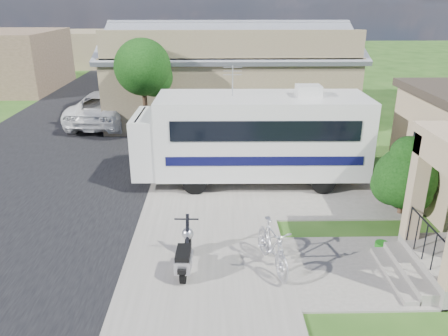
{
  "coord_description": "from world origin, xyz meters",
  "views": [
    {
      "loc": [
        -0.76,
        -9.75,
        6.06
      ],
      "look_at": [
        -0.5,
        2.5,
        1.3
      ],
      "focal_mm": 35.0,
      "sensor_mm": 36.0,
      "label": 1
    }
  ],
  "objects_px": {
    "motorhome": "(253,135)",
    "pickup_truck": "(109,107)",
    "garden_hose": "(382,246)",
    "scooter": "(185,254)",
    "bicycle": "(272,248)",
    "van": "(130,80)",
    "shrub": "(407,175)"
  },
  "relations": [
    {
      "from": "scooter",
      "to": "van",
      "type": "relative_size",
      "value": 0.27
    },
    {
      "from": "bicycle",
      "to": "pickup_truck",
      "type": "distance_m",
      "value": 15.1
    },
    {
      "from": "motorhome",
      "to": "garden_hose",
      "type": "distance_m",
      "value": 5.7
    },
    {
      "from": "pickup_truck",
      "to": "van",
      "type": "height_order",
      "value": "van"
    },
    {
      "from": "shrub",
      "to": "van",
      "type": "xyz_separation_m",
      "value": [
        -11.41,
        18.34,
        -0.34
      ]
    },
    {
      "from": "scooter",
      "to": "pickup_truck",
      "type": "relative_size",
      "value": 0.27
    },
    {
      "from": "scooter",
      "to": "garden_hose",
      "type": "height_order",
      "value": "scooter"
    },
    {
      "from": "motorhome",
      "to": "scooter",
      "type": "bearing_deg",
      "value": -109.47
    },
    {
      "from": "motorhome",
      "to": "shrub",
      "type": "height_order",
      "value": "motorhome"
    },
    {
      "from": "van",
      "to": "shrub",
      "type": "bearing_deg",
      "value": -69.24
    },
    {
      "from": "scooter",
      "to": "shrub",
      "type": "bearing_deg",
      "value": 27.23
    },
    {
      "from": "motorhome",
      "to": "scooter",
      "type": "distance_m",
      "value": 5.97
    },
    {
      "from": "shrub",
      "to": "bicycle",
      "type": "distance_m",
      "value": 5.17
    },
    {
      "from": "motorhome",
      "to": "garden_hose",
      "type": "relative_size",
      "value": 22.24
    },
    {
      "from": "bicycle",
      "to": "shrub",
      "type": "bearing_deg",
      "value": 19.45
    },
    {
      "from": "shrub",
      "to": "garden_hose",
      "type": "xyz_separation_m",
      "value": [
        -1.3,
        -2.0,
        -1.17
      ]
    },
    {
      "from": "bicycle",
      "to": "van",
      "type": "distance_m",
      "value": 22.36
    },
    {
      "from": "bicycle",
      "to": "pickup_truck",
      "type": "xyz_separation_m",
      "value": [
        -6.81,
        13.48,
        0.27
      ]
    },
    {
      "from": "scooter",
      "to": "motorhome",
      "type": "bearing_deg",
      "value": 72.24
    },
    {
      "from": "motorhome",
      "to": "pickup_truck",
      "type": "relative_size",
      "value": 1.28
    },
    {
      "from": "scooter",
      "to": "pickup_truck",
      "type": "distance_m",
      "value": 14.38
    },
    {
      "from": "pickup_truck",
      "to": "garden_hose",
      "type": "relative_size",
      "value": 17.33
    },
    {
      "from": "bicycle",
      "to": "garden_hose",
      "type": "xyz_separation_m",
      "value": [
        2.97,
        0.84,
        -0.5
      ]
    },
    {
      "from": "shrub",
      "to": "pickup_truck",
      "type": "xyz_separation_m",
      "value": [
        -11.08,
        10.64,
        -0.4
      ]
    },
    {
      "from": "garden_hose",
      "to": "shrub",
      "type": "bearing_deg",
      "value": 56.96
    },
    {
      "from": "pickup_truck",
      "to": "garden_hose",
      "type": "distance_m",
      "value": 16.0
    },
    {
      "from": "motorhome",
      "to": "pickup_truck",
      "type": "xyz_separation_m",
      "value": [
        -6.77,
        8.08,
        -0.87
      ]
    },
    {
      "from": "scooter",
      "to": "bicycle",
      "type": "xyz_separation_m",
      "value": [
        2.05,
        0.09,
        0.09
      ]
    },
    {
      "from": "shrub",
      "to": "bicycle",
      "type": "bearing_deg",
      "value": -146.35
    },
    {
      "from": "scooter",
      "to": "garden_hose",
      "type": "relative_size",
      "value": 4.76
    },
    {
      "from": "scooter",
      "to": "van",
      "type": "xyz_separation_m",
      "value": [
        -5.09,
        21.27,
        0.42
      ]
    },
    {
      "from": "motorhome",
      "to": "pickup_truck",
      "type": "distance_m",
      "value": 10.57
    }
  ]
}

